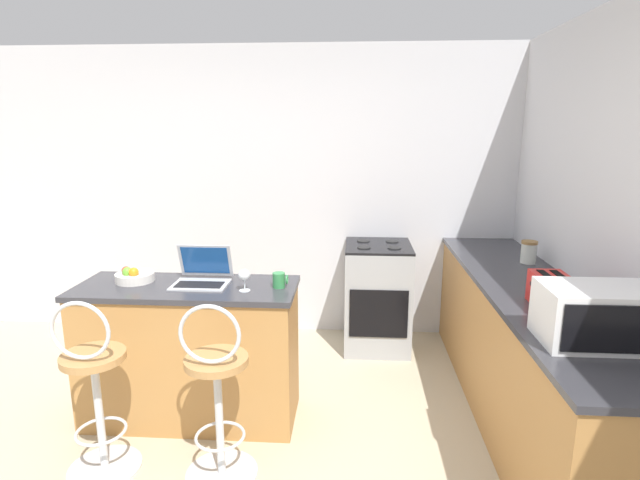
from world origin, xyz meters
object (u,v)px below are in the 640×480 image
at_px(bar_stool_near, 95,392).
at_px(wine_glass_tall, 244,276).
at_px(toaster, 550,290).
at_px(storage_jar, 529,252).
at_px(bar_stool_far, 217,396).
at_px(fruit_bowl, 134,276).
at_px(laptop, 203,274).
at_px(microwave, 598,316).
at_px(stove_range, 377,296).
at_px(mug_green, 279,280).

distance_m(bar_stool_near, wine_glass_tall, 1.03).
relative_size(toaster, storage_jar, 1.51).
bearing_deg(storage_jar, bar_stool_far, -147.63).
bearing_deg(fruit_bowl, bar_stool_far, -42.35).
xyz_separation_m(bar_stool_near, storage_jar, (2.68, 1.27, 0.51)).
height_order(bar_stool_far, toaster, toaster).
height_order(bar_stool_near, bar_stool_far, same).
bearing_deg(wine_glass_tall, bar_stool_near, -145.83).
xyz_separation_m(laptop, toaster, (2.06, -0.29, 0.03)).
bearing_deg(bar_stool_near, fruit_bowl, 92.24).
bearing_deg(wine_glass_tall, microwave, -19.51).
bearing_deg(toaster, wine_glass_tall, 175.27).
relative_size(toaster, stove_range, 0.27).
height_order(bar_stool_far, fruit_bowl, bar_stool_far).
relative_size(wine_glass_tall, fruit_bowl, 0.56).
xyz_separation_m(stove_range, storage_jar, (1.07, -0.50, 0.54)).
distance_m(laptop, storage_jar, 2.34).
height_order(microwave, wine_glass_tall, microwave).
relative_size(microwave, fruit_bowl, 2.06).
height_order(bar_stool_near, wine_glass_tall, wine_glass_tall).
distance_m(bar_stool_near, stove_range, 2.40).
distance_m(microwave, mug_green, 1.74).
bearing_deg(mug_green, wine_glass_tall, -157.94).
relative_size(laptop, mug_green, 3.63).
xyz_separation_m(bar_stool_near, wine_glass_tall, (0.73, 0.50, 0.52)).
xyz_separation_m(toaster, stove_range, (-0.88, 1.42, -0.55)).
bearing_deg(microwave, bar_stool_near, 176.91).
height_order(laptop, mug_green, laptop).
height_order(microwave, storage_jar, microwave).
height_order(stove_range, wine_glass_tall, wine_glass_tall).
height_order(bar_stool_far, mug_green, bar_stool_far).
xyz_separation_m(wine_glass_tall, storage_jar, (1.95, 0.77, -0.01)).
bearing_deg(bar_stool_near, laptop, 56.28).
relative_size(bar_stool_near, toaster, 4.17).
relative_size(bar_stool_near, stove_range, 1.12).
xyz_separation_m(microwave, fruit_bowl, (-2.55, 0.78, -0.10)).
xyz_separation_m(toaster, storage_jar, (0.19, 0.92, -0.01)).
distance_m(fruit_bowl, storage_jar, 2.78).
bearing_deg(fruit_bowl, storage_jar, 13.13).
bearing_deg(fruit_bowl, bar_stool_near, -87.76).
bearing_deg(wine_glass_tall, bar_stool_far, -96.41).
height_order(wine_glass_tall, fruit_bowl, wine_glass_tall).
bearing_deg(microwave, storage_jar, 83.46).
bearing_deg(microwave, bar_stool_far, 175.77).
height_order(toaster, storage_jar, toaster).
height_order(laptop, toaster, laptop).
bearing_deg(bar_stool_far, storage_jar, 32.37).
relative_size(bar_stool_near, microwave, 2.05).
distance_m(mug_green, storage_jar, 1.88).
relative_size(mug_green, fruit_bowl, 0.39).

